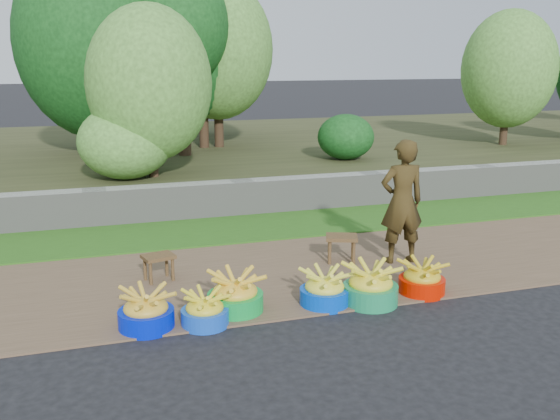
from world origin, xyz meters
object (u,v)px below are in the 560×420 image
object	(u,v)px
vendor_woman	(402,202)
stool_right	(342,241)
basin_e	(371,286)
basin_b	(205,310)
basin_a	(146,311)
basin_c	(235,295)
stool_left	(158,260)
basin_f	(422,279)
basin_d	(325,290)

from	to	relation	value
vendor_woman	stool_right	bearing A→B (deg)	-12.81
basin_e	basin_b	bearing A→B (deg)	-179.60
basin_a	vendor_woman	size ratio (longest dim) A/B	0.34
stool_right	basin_c	bearing A→B (deg)	-146.01
stool_right	vendor_woman	bearing A→B (deg)	-16.87
basin_b	stool_right	size ratio (longest dim) A/B	0.98
basin_c	stool_right	size ratio (longest dim) A/B	1.21
stool_right	basin_b	bearing A→B (deg)	-146.40
basin_a	basin_b	bearing A→B (deg)	-10.14
basin_a	stool_left	bearing A→B (deg)	77.54
basin_c	basin_f	world-z (taller)	basin_c
basin_c	basin_d	distance (m)	0.90
basin_c	basin_f	distance (m)	1.99
basin_a	basin_e	size ratio (longest dim) A/B	0.92
basin_b	stool_left	xyz separation A→B (m)	(-0.26, 1.29, 0.11)
basin_f	vendor_woman	size ratio (longest dim) A/B	0.33
stool_left	basin_c	bearing A→B (deg)	-60.94
basin_d	stool_right	distance (m)	1.36
basin_f	stool_right	world-z (taller)	basin_f
stool_left	basin_e	bearing A→B (deg)	-33.30
stool_left	basin_d	bearing A→B (deg)	-38.43
basin_c	basin_f	size ratio (longest dim) A/B	1.13
basin_b	basin_d	world-z (taller)	basin_d
basin_f	stool_right	bearing A→B (deg)	108.97
basin_b	basin_d	bearing A→B (deg)	5.08
basin_d	basin_e	distance (m)	0.47
basin_d	stool_left	xyz separation A→B (m)	(-1.49, 1.18, 0.09)
basin_b	stool_left	bearing A→B (deg)	101.31
basin_d	basin_e	world-z (taller)	basin_e
basin_d	stool_right	xyz separation A→B (m)	(0.68, 1.16, 0.11)
basin_d	vendor_woman	bearing A→B (deg)	35.26
basin_f	basin_e	bearing A→B (deg)	-172.92
stool_right	stool_left	bearing A→B (deg)	179.47
stool_right	vendor_woman	size ratio (longest dim) A/B	0.30
basin_a	basin_e	xyz separation A→B (m)	(2.22, -0.08, 0.01)
basin_c	stool_left	world-z (taller)	basin_c
basin_a	basin_d	distance (m)	1.76
basin_b	stool_right	distance (m)	2.31
basin_c	basin_d	size ratio (longest dim) A/B	1.10
basin_f	basin_a	bearing A→B (deg)	179.93
stool_right	vendor_woman	world-z (taller)	vendor_woman
basin_e	stool_left	xyz separation A→B (m)	(-1.95, 1.28, 0.07)
basin_b	basin_c	distance (m)	0.40
basin_c	basin_f	bearing A→B (deg)	-3.51
basin_b	basin_e	distance (m)	1.69
basin_c	basin_e	distance (m)	1.37
vendor_woman	basin_a	bearing A→B (deg)	21.45
basin_a	basin_c	size ratio (longest dim) A/B	0.94
basin_d	basin_c	bearing A→B (deg)	173.47
basin_b	basin_f	xyz separation A→B (m)	(2.32, 0.09, 0.01)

